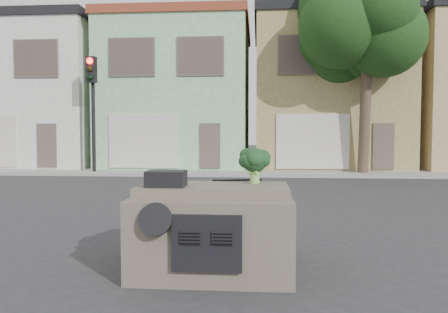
# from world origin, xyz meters

# --- Properties ---
(ground_plane) EXTENTS (120.00, 120.00, 0.00)m
(ground_plane) POSITION_xyz_m (0.00, 0.00, 0.00)
(ground_plane) COLOR #303033
(ground_plane) RESTS_ON ground
(sidewalk) EXTENTS (40.00, 3.00, 0.15)m
(sidewalk) POSITION_xyz_m (0.00, 10.50, 0.07)
(sidewalk) COLOR gray
(sidewalk) RESTS_ON ground
(townhouse_white) EXTENTS (7.20, 8.20, 7.55)m
(townhouse_white) POSITION_xyz_m (-11.00, 14.50, 3.77)
(townhouse_white) COLOR silver
(townhouse_white) RESTS_ON ground
(townhouse_mint) EXTENTS (7.20, 8.20, 7.55)m
(townhouse_mint) POSITION_xyz_m (-3.50, 14.50, 3.77)
(townhouse_mint) COLOR #97D398
(townhouse_mint) RESTS_ON ground
(townhouse_tan) EXTENTS (7.20, 8.20, 7.55)m
(townhouse_tan) POSITION_xyz_m (4.00, 14.50, 3.77)
(townhouse_tan) COLOR #9E8E56
(townhouse_tan) RESTS_ON ground
(traffic_signal) EXTENTS (0.40, 0.40, 5.10)m
(traffic_signal) POSITION_xyz_m (-6.50, 9.50, 2.55)
(traffic_signal) COLOR black
(traffic_signal) RESTS_ON ground
(tree_near) EXTENTS (4.40, 4.00, 8.50)m
(tree_near) POSITION_xyz_m (5.00, 9.80, 4.25)
(tree_near) COLOR #1B3E15
(tree_near) RESTS_ON ground
(car_dashboard) EXTENTS (2.00, 1.80, 1.12)m
(car_dashboard) POSITION_xyz_m (0.00, -3.00, 0.56)
(car_dashboard) COLOR #645B4C
(car_dashboard) RESTS_ON ground
(instrument_hump) EXTENTS (0.48, 0.38, 0.20)m
(instrument_hump) POSITION_xyz_m (-0.58, -3.35, 1.22)
(instrument_hump) COLOR black
(instrument_hump) RESTS_ON car_dashboard
(wiper_arm) EXTENTS (0.69, 0.15, 0.02)m
(wiper_arm) POSITION_xyz_m (0.28, -2.62, 1.13)
(wiper_arm) COLOR black
(wiper_arm) RESTS_ON car_dashboard
(broccoli) EXTENTS (0.45, 0.45, 0.49)m
(broccoli) POSITION_xyz_m (0.53, -2.91, 1.36)
(broccoli) COLOR #143217
(broccoli) RESTS_ON car_dashboard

